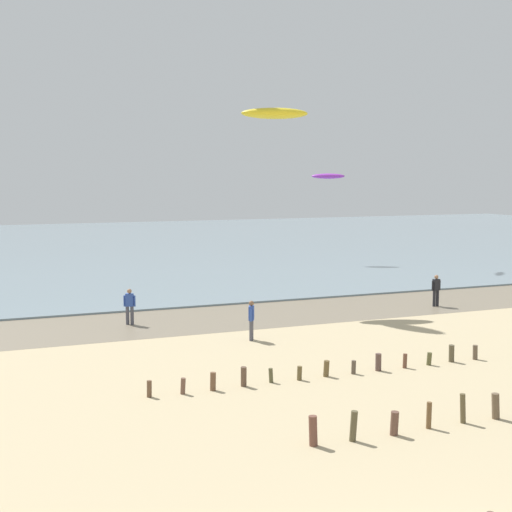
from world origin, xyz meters
TOP-DOWN VIEW (x-y plane):
  - wet_sand_strip at (0.00, 24.03)m, footprint 120.00×6.29m
  - sea at (0.00, 62.17)m, footprint 160.00×70.00m
  - groyne_far at (3.67, 12.92)m, footprint 12.80×0.30m
  - person_nearest_camera at (-1.34, 24.10)m, footprint 0.53×0.35m
  - person_mid_beach at (14.91, 22.75)m, footprint 0.57×0.24m
  - person_by_waterline at (2.83, 19.02)m, footprint 0.35×0.52m
  - kite_aloft_1 at (18.34, 42.08)m, footprint 2.75×1.92m
  - kite_aloft_6 at (7.25, 26.95)m, footprint 3.79×2.16m

SIDE VIEW (x-z plane):
  - wet_sand_strip at x=0.00m, z-range 0.00..0.01m
  - sea at x=0.00m, z-range 0.00..0.10m
  - groyne_far at x=3.67m, z-range -0.05..0.62m
  - person_nearest_camera at x=-1.34m, z-range 0.06..1.77m
  - person_mid_beach at x=14.91m, z-range 0.06..1.77m
  - person_by_waterline at x=2.83m, z-range 0.06..1.77m
  - kite_aloft_1 at x=18.34m, z-range 6.75..7.19m
  - kite_aloft_6 at x=7.25m, z-range 9.97..10.66m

